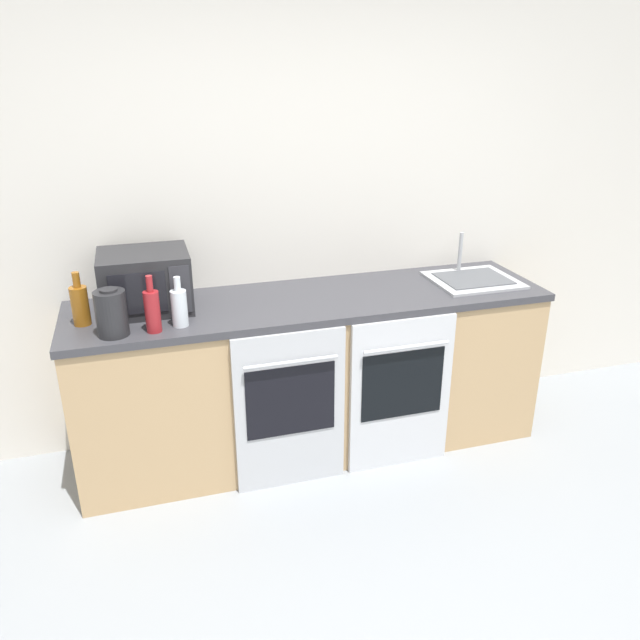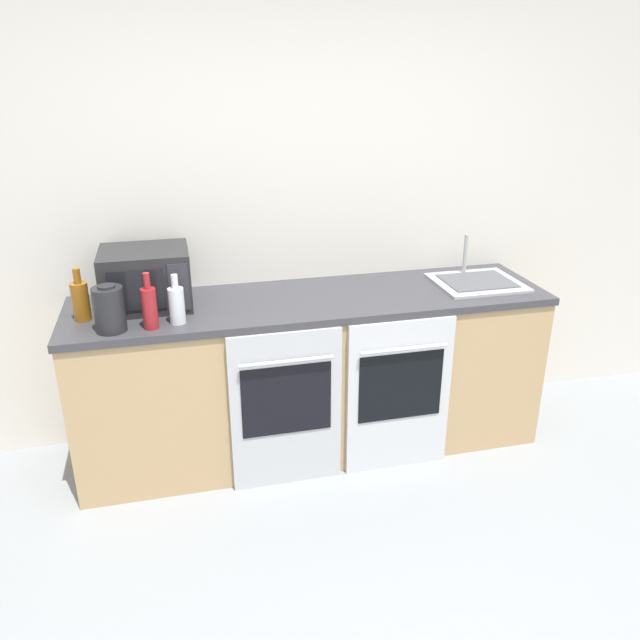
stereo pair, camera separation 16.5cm
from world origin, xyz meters
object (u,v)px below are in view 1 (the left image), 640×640
(bottle_red, at_px, (152,310))
(bottle_amber, at_px, (80,304))
(oven_right, at_px, (401,393))
(oven_left, at_px, (290,410))
(bottle_clear, at_px, (179,307))
(kettle, at_px, (111,313))
(microwave, at_px, (145,281))
(sink, at_px, (473,279))

(bottle_red, bearing_deg, bottle_amber, 150.13)
(oven_right, bearing_deg, oven_left, 180.00)
(bottle_clear, distance_m, kettle, 0.31)
(bottle_red, xyz_separation_m, kettle, (-0.18, 0.01, 0.00))
(oven_right, height_order, microwave, microwave)
(sink, bearing_deg, bottle_amber, -178.90)
(bottle_amber, bearing_deg, sink, 1.10)
(bottle_red, bearing_deg, kettle, 176.44)
(microwave, xyz_separation_m, kettle, (-0.17, -0.31, -0.04))
(oven_left, bearing_deg, sink, 15.94)
(bottle_clear, height_order, sink, same)
(sink, bearing_deg, kettle, -173.74)
(oven_right, height_order, bottle_clear, bottle_clear)
(oven_right, xyz_separation_m, bottle_red, (-1.25, 0.11, 0.59))
(bottle_red, distance_m, bottle_clear, 0.13)
(oven_left, distance_m, kettle, 1.01)
(oven_right, xyz_separation_m, microwave, (-1.27, 0.43, 0.63))
(bottle_amber, bearing_deg, bottle_clear, -18.49)
(oven_left, height_order, bottle_clear, bottle_clear)
(oven_left, bearing_deg, bottle_amber, 162.63)
(oven_left, height_order, oven_right, same)
(sink, bearing_deg, bottle_clear, -173.47)
(oven_left, bearing_deg, kettle, 171.49)
(oven_right, bearing_deg, bottle_amber, 169.23)
(kettle, bearing_deg, oven_right, -4.86)
(bottle_clear, distance_m, sink, 1.72)
(microwave, bearing_deg, bottle_red, -87.13)
(oven_left, xyz_separation_m, oven_right, (0.62, 0.00, 0.00))
(oven_left, relative_size, bottle_clear, 3.56)
(bottle_amber, height_order, bottle_clear, bottle_amber)
(oven_right, distance_m, bottle_red, 1.39)
(bottle_amber, relative_size, sink, 0.55)
(bottle_red, xyz_separation_m, bottle_amber, (-0.33, 0.19, -0.00))
(oven_left, relative_size, sink, 1.84)
(bottle_amber, bearing_deg, bottle_red, -29.87)
(bottle_clear, bearing_deg, bottle_amber, 161.51)
(microwave, height_order, bottle_clear, microwave)
(kettle, height_order, sink, sink)
(microwave, height_order, sink, microwave)
(bottle_amber, xyz_separation_m, bottle_clear, (0.46, -0.15, -0.01))
(microwave, xyz_separation_m, bottle_amber, (-0.32, -0.13, -0.05))
(oven_left, xyz_separation_m, bottle_clear, (-0.50, 0.15, 0.58))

